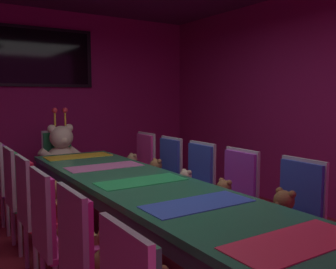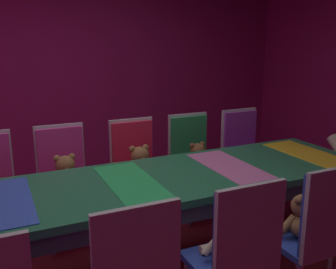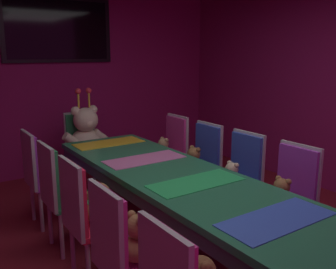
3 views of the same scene
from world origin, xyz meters
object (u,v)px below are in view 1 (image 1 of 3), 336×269
object	(u,v)px
teddy_right_1	(283,213)
throne_chair	(59,159)
teddy_left_3	(52,201)
teddy_left_4	(35,188)
chair_left_2	(53,227)
teddy_right_4	(155,173)
chair_right_4	(166,170)
chair_left_5	(7,177)
teddy_right_5	(132,165)
chair_right_5	(142,162)
teddy_left_2	(75,223)
chair_right_3	(196,180)
teddy_right_3	(185,184)
chair_left_1	(87,259)
chair_left_4	(19,189)
king_teddy_bear	(62,151)
chair_left_3	(34,204)
banquet_table	(142,191)
teddy_right_2	(223,197)
wall_tv	(42,57)
teddy_left_1	(112,253)
chair_right_1	(296,209)
chair_right_2	(235,192)

from	to	relation	value
teddy_right_1	throne_chair	size ratio (longest dim) A/B	0.34
throne_chair	teddy_left_3	bearing A→B (deg)	-17.80
teddy_left_4	throne_chair	size ratio (longest dim) A/B	0.31
chair_left_2	teddy_right_4	size ratio (longest dim) A/B	3.21
chair_right_4	chair_left_5	bearing A→B (deg)	-20.85
chair_left_2	teddy_right_5	distance (m)	2.38
chair_left_2	chair_right_5	distance (m)	2.47
teddy_left_2	chair_left_5	world-z (taller)	chair_left_5
teddy_right_5	teddy_left_2	bearing A→B (deg)	53.02
chair_right_3	teddy_right_3	xyz separation A→B (m)	(-0.14, 0.00, -0.03)
chair_left_1	teddy_right_5	size ratio (longest dim) A/B	3.45
chair_left_2	teddy_left_2	world-z (taller)	chair_left_2
chair_left_4	king_teddy_bear	distance (m)	1.57
teddy_left_2	teddy_right_4	bearing A→B (deg)	41.52
chair_left_3	chair_right_5	world-z (taller)	same
banquet_table	chair_right_5	distance (m)	1.73
teddy_left_3	teddy_right_2	size ratio (longest dim) A/B	1.19
wall_tv	chair_right_5	bearing A→B (deg)	-62.50
teddy_left_1	teddy_right_2	xyz separation A→B (m)	(1.35, 0.61, -0.02)
chair_right_1	teddy_right_1	xyz separation A→B (m)	(-0.15, 0.00, -0.00)
throne_chair	chair_left_4	bearing A→B (deg)	-28.61
chair_right_2	chair_right_5	bearing A→B (deg)	-90.39
chair_right_4	chair_right_5	size ratio (longest dim) A/B	1.00
teddy_right_1	chair_right_3	bearing A→B (deg)	-95.59
chair_right_1	teddy_right_1	distance (m)	0.15
teddy_right_3	chair_right_4	bearing A→B (deg)	-103.10
teddy_right_2	teddy_right_5	world-z (taller)	teddy_right_2
teddy_left_4	chair_right_2	xyz separation A→B (m)	(1.49, -1.19, 0.02)
chair_left_4	teddy_left_4	bearing A→B (deg)	0.00
teddy_right_3	wall_tv	distance (m)	3.23
teddy_left_1	teddy_left_4	bearing A→B (deg)	89.93
chair_left_1	chair_left_5	bearing A→B (deg)	89.90
teddy_left_1	teddy_right_1	size ratio (longest dim) A/B	0.99
chair_right_2	teddy_right_4	world-z (taller)	chair_right_2
chair_left_5	king_teddy_bear	bearing A→B (deg)	41.58
banquet_table	chair_left_5	distance (m)	1.72
chair_left_4	teddy_right_1	bearing A→B (deg)	-50.38
teddy_left_3	chair_right_1	size ratio (longest dim) A/B	0.35
teddy_left_4	king_teddy_bear	distance (m)	1.50
chair_left_4	teddy_left_4	world-z (taller)	chair_left_4
chair_left_4	throne_chair	world-z (taller)	same
banquet_table	chair_left_1	distance (m)	1.22
teddy_left_2	wall_tv	size ratio (longest dim) A/B	0.22
banquet_table	teddy_right_5	world-z (taller)	banquet_table
teddy_right_1	wall_tv	world-z (taller)	wall_tv
chair_right_3	king_teddy_bear	world-z (taller)	king_teddy_bear
chair_left_3	teddy_left_4	world-z (taller)	chair_left_3
teddy_left_3	chair_right_4	distance (m)	1.59
teddy_left_2	wall_tv	world-z (taller)	wall_tv
chair_left_2	teddy_left_3	bearing A→B (deg)	75.09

